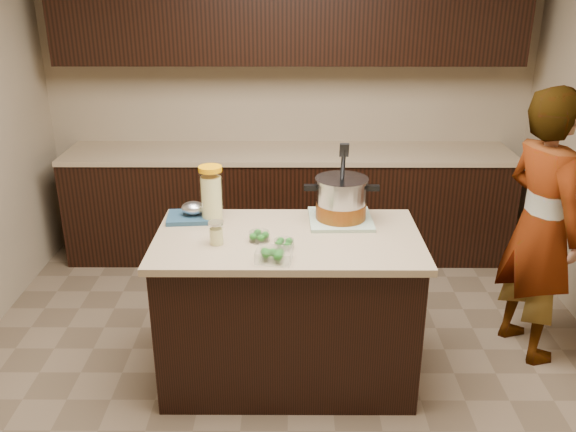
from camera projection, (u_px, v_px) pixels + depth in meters
name	position (u px, v px, depth m)	size (l,w,h in m)	color
ground_plane	(288.00, 373.00, 3.66)	(4.00, 4.00, 0.00)	brown
room_shell	(288.00, 86.00, 3.02)	(4.04, 4.04, 2.72)	tan
back_cabinets	(289.00, 145.00, 4.93)	(3.60, 0.63, 2.33)	black
island	(288.00, 308.00, 3.50)	(1.46, 0.81, 0.90)	black
dish_towel	(340.00, 219.00, 3.53)	(0.36, 0.36, 0.02)	#5E8C61
stock_pot	(341.00, 201.00, 3.49)	(0.43, 0.31, 0.43)	#B7B7BC
lemonade_pitcher	(211.00, 196.00, 3.48)	(0.14, 0.14, 0.33)	#DDD887
mason_jar	(216.00, 233.00, 3.22)	(0.10, 0.10, 0.13)	#DDD887
broccoli_tub_left	(259.00, 237.00, 3.26)	(0.11, 0.11, 0.05)	silver
broccoli_tub_right	(284.00, 244.00, 3.18)	(0.13, 0.13, 0.05)	silver
broccoli_tub_rect	(274.00, 256.00, 3.03)	(0.19, 0.15, 0.06)	silver
blue_tray	(192.00, 214.00, 3.54)	(0.28, 0.24, 0.10)	navy
person	(541.00, 227.00, 3.62)	(0.61, 0.40, 1.67)	gray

